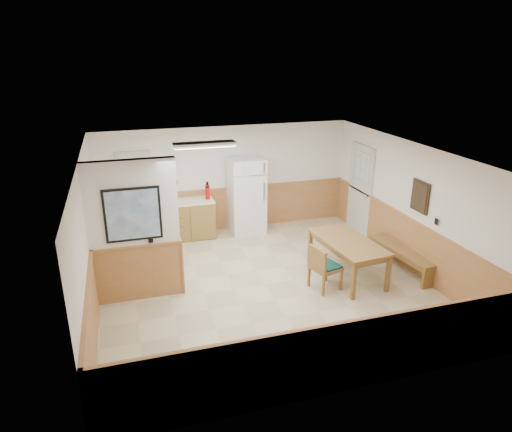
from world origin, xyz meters
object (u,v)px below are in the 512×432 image
object	(u,v)px
dining_table	(348,245)
dining_bench	(402,254)
dining_chair	(322,265)
fire_extinguisher	(208,191)
soap_bottle	(137,202)
refrigerator	(246,196)

from	to	relation	value
dining_table	dining_bench	world-z (taller)	dining_table
dining_chair	fire_extinguisher	distance (m)	3.51
dining_table	fire_extinguisher	xyz separation A→B (m)	(-2.13, 2.80, 0.43)
dining_table	dining_chair	world-z (taller)	dining_chair
dining_chair	soap_bottle	size ratio (longest dim) A/B	4.48
dining_chair	soap_bottle	bearing A→B (deg)	119.01
fire_extinguisher	dining_chair	bearing A→B (deg)	-64.88
dining_bench	dining_chair	distance (m)	1.89
refrigerator	dining_bench	bearing A→B (deg)	-51.05
dining_table	dining_chair	bearing A→B (deg)	-159.48
dining_bench	refrigerator	bearing A→B (deg)	124.05
dining_table	dining_chair	size ratio (longest dim) A/B	2.08
dining_chair	soap_bottle	xyz separation A→B (m)	(-3.03, 3.12, 0.50)
dining_table	dining_chair	xyz separation A→B (m)	(-0.68, -0.33, -0.16)
refrigerator	dining_table	distance (m)	3.04
dining_table	soap_bottle	xyz separation A→B (m)	(-3.71, 2.79, 0.34)
dining_table	fire_extinguisher	bearing A→B (deg)	121.69
fire_extinguisher	soap_bottle	xyz separation A→B (m)	(-1.57, -0.01, -0.09)
fire_extinguisher	dining_bench	bearing A→B (deg)	-40.47
dining_chair	dining_bench	bearing A→B (deg)	-6.60
refrigerator	dining_chair	distance (m)	3.18
refrigerator	dining_bench	distance (m)	3.75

